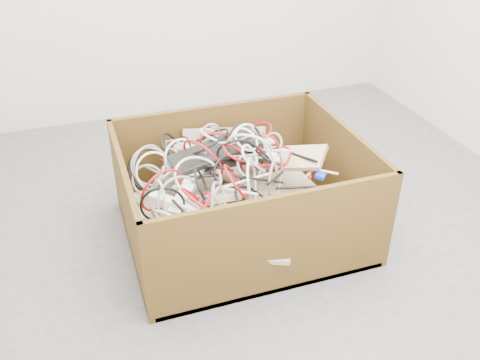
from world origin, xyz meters
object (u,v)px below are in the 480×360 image
object	(u,v)px
power_strip_left	(187,190)
cardboard_box	(238,211)
power_strip_right	(178,206)
vga_plug	(320,176)

from	to	relation	value
power_strip_left	cardboard_box	bearing A→B (deg)	-38.47
cardboard_box	power_strip_right	world-z (taller)	cardboard_box
vga_plug	power_strip_right	bearing A→B (deg)	-134.18
power_strip_right	vga_plug	distance (m)	0.70
power_strip_left	power_strip_right	size ratio (longest dim) A/B	1.11
power_strip_left	power_strip_right	distance (m)	0.10
power_strip_left	vga_plug	world-z (taller)	power_strip_left
cardboard_box	vga_plug	xyz separation A→B (m)	(0.37, -0.13, 0.20)
cardboard_box	vga_plug	size ratio (longest dim) A/B	24.84
power_strip_left	vga_plug	distance (m)	0.64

